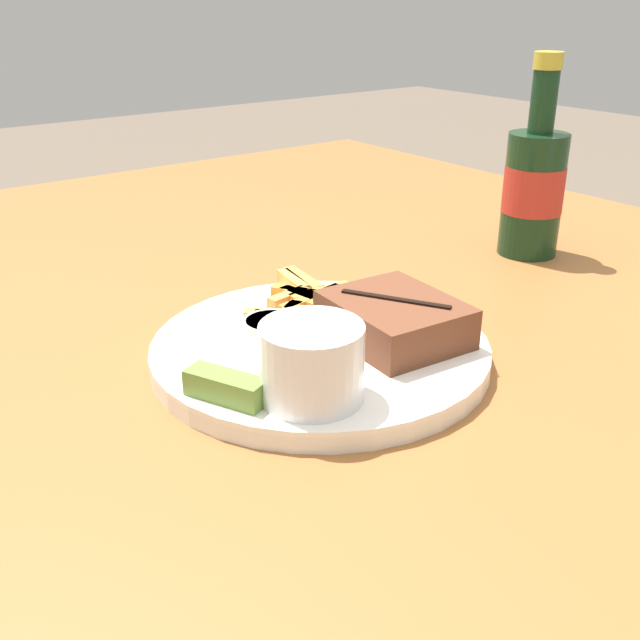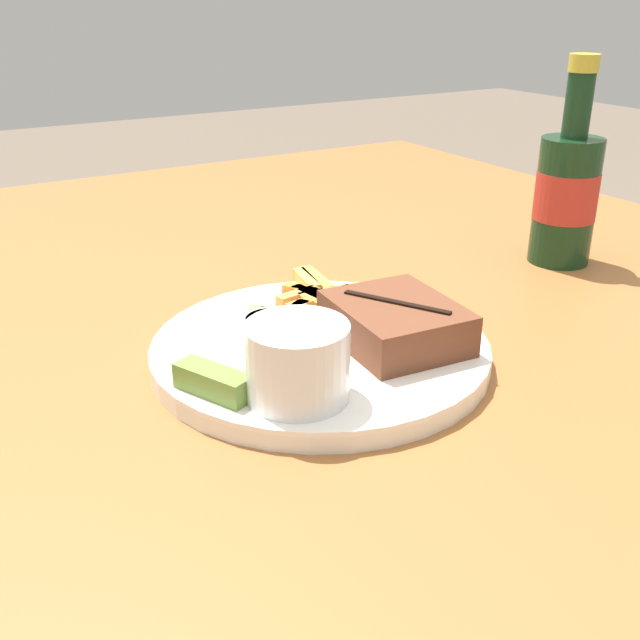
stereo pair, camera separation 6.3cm
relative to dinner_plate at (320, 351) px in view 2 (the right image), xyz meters
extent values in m
cube|color=#935B2D|center=(0.00, 0.00, -0.03)|extent=(1.58, 1.35, 0.04)
cylinder|color=#935B2D|center=(-0.73, 0.61, -0.40)|extent=(0.06, 0.06, 0.71)
cylinder|color=white|center=(0.00, 0.00, 0.00)|extent=(0.29, 0.29, 0.01)
cylinder|color=white|center=(0.00, 0.00, 0.01)|extent=(0.29, 0.29, 0.00)
cube|color=brown|center=(0.03, 0.05, 0.03)|extent=(0.12, 0.10, 0.04)
cube|color=black|center=(0.03, 0.05, 0.05)|extent=(0.09, 0.05, 0.00)
cube|color=gold|center=(-0.05, -0.01, 0.02)|extent=(0.05, 0.05, 0.01)
cube|color=gold|center=(-0.12, 0.05, 0.02)|extent=(0.06, 0.02, 0.01)
cube|color=orange|center=(-0.08, 0.04, 0.02)|extent=(0.06, 0.04, 0.01)
cube|color=orange|center=(-0.06, 0.04, 0.02)|extent=(0.02, 0.08, 0.01)
cube|color=gold|center=(-0.05, 0.06, 0.02)|extent=(0.02, 0.07, 0.01)
cube|color=#D99042|center=(-0.08, 0.03, 0.02)|extent=(0.02, 0.05, 0.01)
cube|color=#E09443|center=(-0.05, -0.01, 0.02)|extent=(0.04, 0.05, 0.01)
cube|color=gold|center=(-0.06, 0.04, 0.02)|extent=(0.08, 0.02, 0.01)
cube|color=gold|center=(-0.07, 0.06, 0.02)|extent=(0.02, 0.07, 0.01)
cube|color=gold|center=(-0.11, 0.06, 0.02)|extent=(0.07, 0.02, 0.01)
cube|color=gold|center=(-0.05, 0.00, 0.02)|extent=(0.04, 0.05, 0.01)
cylinder|color=white|center=(0.07, -0.06, 0.04)|extent=(0.08, 0.08, 0.06)
cylinder|color=beige|center=(0.07, -0.06, 0.06)|extent=(0.07, 0.07, 0.01)
cylinder|color=silver|center=(-0.02, -0.04, 0.02)|extent=(0.05, 0.05, 0.02)
cylinder|color=black|center=(-0.02, -0.04, 0.03)|extent=(0.04, 0.04, 0.01)
cube|color=olive|center=(0.04, -0.11, 0.02)|extent=(0.07, 0.05, 0.02)
cube|color=#B7B7BC|center=(-0.09, 0.01, 0.01)|extent=(0.10, 0.02, 0.00)
cube|color=#B7B7BC|center=(-0.02, 0.00, 0.01)|extent=(0.03, 0.01, 0.00)
cube|color=#B7B7BC|center=(-0.02, 0.00, 0.01)|extent=(0.03, 0.01, 0.00)
cube|color=#B7B7BC|center=(-0.02, 0.01, 0.01)|extent=(0.03, 0.01, 0.00)
cylinder|color=#143319|center=(-0.08, 0.37, 0.06)|extent=(0.07, 0.07, 0.14)
cylinder|color=#B22D23|center=(-0.08, 0.37, 0.07)|extent=(0.07, 0.07, 0.05)
cylinder|color=#143319|center=(-0.08, 0.37, 0.17)|extent=(0.03, 0.03, 0.07)
cylinder|color=gold|center=(-0.08, 0.37, 0.21)|extent=(0.03, 0.03, 0.02)
camera|label=1|loc=(0.46, -0.35, 0.29)|focal=42.00mm
camera|label=2|loc=(0.50, -0.30, 0.29)|focal=42.00mm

